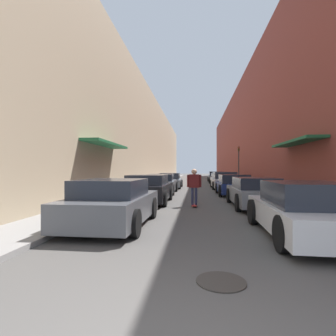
{
  "coord_description": "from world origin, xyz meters",
  "views": [
    {
      "loc": [
        -0.09,
        -1.66,
        1.58
      ],
      "look_at": [
        -1.58,
        12.26,
        1.66
      ],
      "focal_mm": 28.0,
      "sensor_mm": 36.0,
      "label": 1
    }
  ],
  "objects_px": {
    "parked_car_left_2": "(161,184)",
    "parked_car_right_1": "(254,192)",
    "parked_car_right_3": "(224,181)",
    "parked_car_right_5": "(215,177)",
    "manhole_cover": "(221,281)",
    "parked_car_right_0": "(303,210)",
    "parked_car_left_1": "(148,189)",
    "parked_car_left_3": "(171,181)",
    "parked_car_right_2": "(233,185)",
    "parked_car_left_0": "(113,203)",
    "parked_car_right_4": "(219,179)",
    "traffic_light": "(239,161)",
    "skateboarder": "(194,183)"
  },
  "relations": [
    {
      "from": "parked_car_left_3",
      "to": "parked_car_right_5",
      "type": "relative_size",
      "value": 1.07
    },
    {
      "from": "parked_car_right_2",
      "to": "parked_car_left_1",
      "type": "bearing_deg",
      "value": -137.11
    },
    {
      "from": "parked_car_right_0",
      "to": "manhole_cover",
      "type": "height_order",
      "value": "parked_car_right_0"
    },
    {
      "from": "parked_car_left_1",
      "to": "parked_car_right_4",
      "type": "relative_size",
      "value": 0.86
    },
    {
      "from": "parked_car_left_3",
      "to": "parked_car_right_1",
      "type": "relative_size",
      "value": 1.03
    },
    {
      "from": "parked_car_left_2",
      "to": "manhole_cover",
      "type": "height_order",
      "value": "parked_car_left_2"
    },
    {
      "from": "parked_car_left_1",
      "to": "parked_car_left_3",
      "type": "height_order",
      "value": "parked_car_left_1"
    },
    {
      "from": "parked_car_right_4",
      "to": "parked_car_right_5",
      "type": "distance_m",
      "value": 5.82
    },
    {
      "from": "parked_car_left_0",
      "to": "parked_car_right_5",
      "type": "relative_size",
      "value": 0.93
    },
    {
      "from": "parked_car_left_0",
      "to": "parked_car_right_0",
      "type": "xyz_separation_m",
      "value": [
        4.79,
        -0.73,
        -0.01
      ]
    },
    {
      "from": "parked_car_left_0",
      "to": "parked_car_left_1",
      "type": "relative_size",
      "value": 0.99
    },
    {
      "from": "parked_car_left_0",
      "to": "parked_car_left_3",
      "type": "bearing_deg",
      "value": 89.5
    },
    {
      "from": "parked_car_left_1",
      "to": "parked_car_right_1",
      "type": "xyz_separation_m",
      "value": [
        4.68,
        -0.86,
        -0.04
      ]
    },
    {
      "from": "parked_car_right_0",
      "to": "manhole_cover",
      "type": "bearing_deg",
      "value": -128.67
    },
    {
      "from": "parked_car_right_0",
      "to": "manhole_cover",
      "type": "relative_size",
      "value": 6.05
    },
    {
      "from": "parked_car_right_3",
      "to": "skateboarder",
      "type": "height_order",
      "value": "skateboarder"
    },
    {
      "from": "parked_car_right_1",
      "to": "parked_car_right_2",
      "type": "relative_size",
      "value": 1.11
    },
    {
      "from": "parked_car_left_0",
      "to": "traffic_light",
      "type": "relative_size",
      "value": 1.05
    },
    {
      "from": "parked_car_left_2",
      "to": "parked_car_right_5",
      "type": "xyz_separation_m",
      "value": [
        4.73,
        16.27,
        0.0
      ]
    },
    {
      "from": "skateboarder",
      "to": "manhole_cover",
      "type": "distance_m",
      "value": 7.55
    },
    {
      "from": "parked_car_left_3",
      "to": "parked_car_right_2",
      "type": "distance_m",
      "value": 7.39
    },
    {
      "from": "manhole_cover",
      "to": "skateboarder",
      "type": "bearing_deg",
      "value": 93.26
    },
    {
      "from": "parked_car_right_5",
      "to": "skateboarder",
      "type": "distance_m",
      "value": 22.37
    },
    {
      "from": "parked_car_left_3",
      "to": "parked_car_right_2",
      "type": "height_order",
      "value": "parked_car_left_3"
    },
    {
      "from": "parked_car_right_2",
      "to": "manhole_cover",
      "type": "relative_size",
      "value": 5.69
    },
    {
      "from": "parked_car_left_2",
      "to": "parked_car_left_3",
      "type": "relative_size",
      "value": 0.99
    },
    {
      "from": "traffic_light",
      "to": "parked_car_left_1",
      "type": "bearing_deg",
      "value": -113.29
    },
    {
      "from": "parked_car_right_0",
      "to": "traffic_light",
      "type": "bearing_deg",
      "value": 84.89
    },
    {
      "from": "parked_car_left_0",
      "to": "traffic_light",
      "type": "distance_m",
      "value": 21.61
    },
    {
      "from": "parked_car_right_0",
      "to": "parked_car_right_3",
      "type": "xyz_separation_m",
      "value": [
        -0.2,
        15.4,
        0.03
      ]
    },
    {
      "from": "parked_car_left_1",
      "to": "manhole_cover",
      "type": "xyz_separation_m",
      "value": [
        2.59,
        -8.47,
        -0.64
      ]
    },
    {
      "from": "parked_car_right_2",
      "to": "parked_car_right_3",
      "type": "bearing_deg",
      "value": 89.97
    },
    {
      "from": "manhole_cover",
      "to": "parked_car_right_1",
      "type": "bearing_deg",
      "value": 74.66
    },
    {
      "from": "parked_car_left_2",
      "to": "parked_car_left_0",
      "type": "bearing_deg",
      "value": -90.11
    },
    {
      "from": "parked_car_left_3",
      "to": "parked_car_right_3",
      "type": "distance_m",
      "value": 4.49
    },
    {
      "from": "parked_car_right_2",
      "to": "traffic_light",
      "type": "height_order",
      "value": "traffic_light"
    },
    {
      "from": "parked_car_right_0",
      "to": "traffic_light",
      "type": "distance_m",
      "value": 21.36
    },
    {
      "from": "parked_car_right_2",
      "to": "traffic_light",
      "type": "relative_size",
      "value": 1.05
    },
    {
      "from": "parked_car_left_2",
      "to": "parked_car_right_1",
      "type": "distance_m",
      "value": 7.49
    },
    {
      "from": "parked_car_right_5",
      "to": "manhole_cover",
      "type": "height_order",
      "value": "parked_car_right_5"
    },
    {
      "from": "parked_car_left_3",
      "to": "parked_car_right_1",
      "type": "xyz_separation_m",
      "value": [
        4.61,
        -10.97,
        -0.0
      ]
    },
    {
      "from": "parked_car_right_5",
      "to": "traffic_light",
      "type": "bearing_deg",
      "value": -71.61
    },
    {
      "from": "parked_car_right_0",
      "to": "parked_car_left_0",
      "type": "bearing_deg",
      "value": 171.4
    },
    {
      "from": "parked_car_right_3",
      "to": "parked_car_right_1",
      "type": "bearing_deg",
      "value": -89.19
    },
    {
      "from": "parked_car_left_2",
      "to": "parked_car_right_3",
      "type": "distance_m",
      "value": 6.52
    },
    {
      "from": "parked_car_left_2",
      "to": "parked_car_right_1",
      "type": "relative_size",
      "value": 1.02
    },
    {
      "from": "parked_car_right_3",
      "to": "parked_car_right_5",
      "type": "bearing_deg",
      "value": 89.21
    },
    {
      "from": "parked_car_right_3",
      "to": "parked_car_right_4",
      "type": "relative_size",
      "value": 0.99
    },
    {
      "from": "traffic_light",
      "to": "parked_car_right_4",
      "type": "bearing_deg",
      "value": 179.79
    },
    {
      "from": "manhole_cover",
      "to": "traffic_light",
      "type": "bearing_deg",
      "value": 80.41
    }
  ]
}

